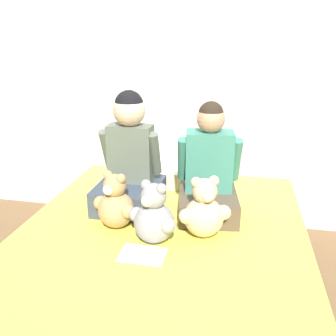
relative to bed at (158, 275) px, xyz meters
name	(u,v)px	position (x,y,z in m)	size (l,w,h in m)	color
ground_plane	(158,307)	(0.00, 0.00, -0.21)	(14.00, 14.00, 0.00)	brown
wall_behind_bed	(191,53)	(0.00, 1.06, 1.04)	(8.00, 0.06, 2.50)	silver
bed	(158,275)	(0.00, 0.00, 0.00)	(1.49, 1.92, 0.42)	#473828
child_on_left	(130,164)	(-0.24, 0.34, 0.47)	(0.36, 0.38, 0.67)	#384251
child_on_right	(209,173)	(0.21, 0.35, 0.45)	(0.37, 0.41, 0.63)	brown
teddy_bear_held_by_left_child	(116,204)	(-0.24, 0.08, 0.34)	(0.24, 0.19, 0.30)	tan
teddy_bear_held_by_right_child	(204,211)	(0.22, 0.09, 0.34)	(0.25, 0.20, 0.32)	#D1B78E
teddy_bear_between_children	(154,217)	(-0.01, -0.02, 0.34)	(0.25, 0.20, 0.31)	#939399
pillow_at_headboard	(182,174)	(0.00, 0.76, 0.27)	(0.45, 0.33, 0.11)	beige
sign_card	(142,255)	(-0.04, -0.15, 0.21)	(0.21, 0.15, 0.00)	white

